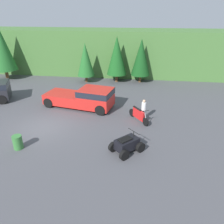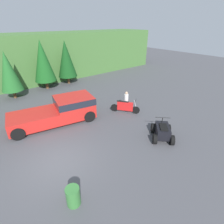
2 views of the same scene
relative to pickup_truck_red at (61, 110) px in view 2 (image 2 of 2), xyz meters
The scene contains 9 objects.
ground_plane 4.56m from the pickup_truck_red, 118.20° to the right, with size 80.00×80.00×0.00m, color #4C4C51.
tree_mid_left 7.60m from the pickup_truck_red, 102.75° to the left, with size 1.97×1.97×4.47m.
tree_mid_right 8.35m from the pickup_truck_red, 76.63° to the left, with size 2.28×2.28×5.18m.
tree_right 9.48m from the pickup_truck_red, 60.19° to the left, with size 2.17×2.17×4.94m.
pickup_truck_red is the anchor object (origin of this frame).
dirt_bike 5.09m from the pickup_truck_red, 22.76° to the right, with size 1.52×2.01×1.20m.
quad_atv 7.35m from the pickup_truck_red, 56.30° to the right, with size 2.23×2.22×1.24m.
rider_person 5.31m from the pickup_truck_red, 18.56° to the right, with size 0.49×0.49×1.67m.
steel_barrel 7.15m from the pickup_truck_red, 111.33° to the right, with size 0.58×0.58×0.88m.
Camera 2 is at (-2.24, -7.38, 6.78)m, focal length 28.00 mm.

